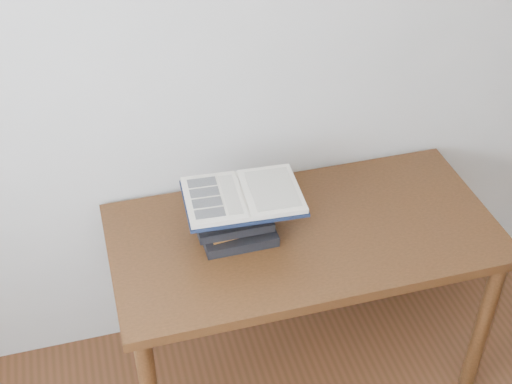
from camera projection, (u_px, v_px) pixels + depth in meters
name	position (u px, v px, depth m)	size (l,w,h in m)	color
desk	(303.00, 251.00, 2.57)	(1.37, 0.69, 0.73)	#4B2812
book_stack	(234.00, 220.00, 2.44)	(0.27, 0.19, 0.16)	black
open_book	(243.00, 196.00, 2.39)	(0.41, 0.30, 0.03)	black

